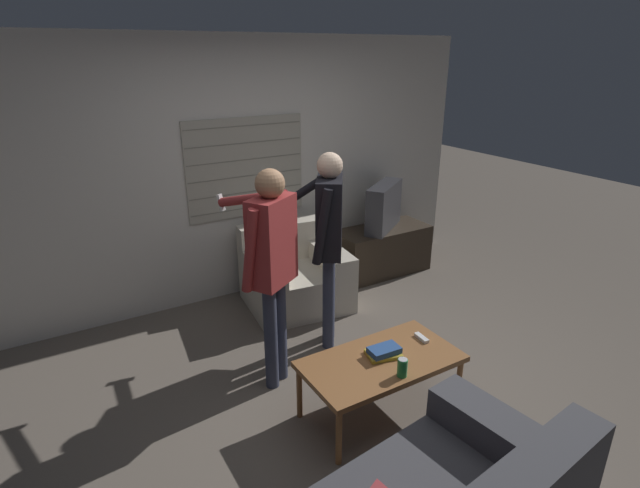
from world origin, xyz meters
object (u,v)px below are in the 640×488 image
object	(u,v)px
person_right_standing	(328,228)
armchair_beige	(294,275)
spare_remote	(422,338)
person_left_standing	(271,255)
coffee_table	(381,364)
tv	(384,207)
soda_can	(402,368)
book_stack	(384,352)

from	to	relation	value
person_right_standing	armchair_beige	bearing A→B (deg)	26.75
armchair_beige	spare_remote	bearing A→B (deg)	100.93
person_left_standing	spare_remote	world-z (taller)	person_left_standing
coffee_table	person_right_standing	xyz separation A→B (m)	(0.17, 0.97, 0.66)
tv	soda_can	distance (m)	2.62
tv	book_stack	size ratio (longest dim) A/B	2.62
person_left_standing	book_stack	distance (m)	1.03
coffee_table	person_left_standing	distance (m)	1.07
tv	person_left_standing	bearing A→B (deg)	-2.63
armchair_beige	book_stack	xyz separation A→B (m)	(-0.24, -1.75, 0.17)
tv	person_left_standing	distance (m)	2.32
tv	person_left_standing	world-z (taller)	person_left_standing
tv	soda_can	size ratio (longest dim) A/B	5.42
person_right_standing	soda_can	distance (m)	1.32
armchair_beige	soda_can	world-z (taller)	armchair_beige
person_left_standing	soda_can	xyz separation A→B (m)	(0.46, -0.92, -0.55)
armchair_beige	soda_can	distance (m)	2.01
person_left_standing	soda_can	distance (m)	1.17
person_right_standing	soda_can	world-z (taller)	person_right_standing
armchair_beige	person_right_standing	world-z (taller)	person_right_standing
tv	book_stack	world-z (taller)	tv
armchair_beige	soda_can	bearing A→B (deg)	88.79
person_left_standing	book_stack	world-z (taller)	person_left_standing
book_stack	soda_can	size ratio (longest dim) A/B	2.07
person_left_standing	book_stack	size ratio (longest dim) A/B	6.42
soda_can	spare_remote	bearing A→B (deg)	33.37
armchair_beige	soda_can	size ratio (longest dim) A/B	8.21
tv	person_left_standing	xyz separation A→B (m)	(-1.95, -1.22, 0.27)
armchair_beige	person_right_standing	size ratio (longest dim) A/B	0.62
coffee_table	tv	xyz separation A→B (m)	(1.49, 1.92, 0.38)
spare_remote	book_stack	bearing A→B (deg)	-171.40
coffee_table	tv	bearing A→B (deg)	52.31
coffee_table	tv	size ratio (longest dim) A/B	1.59
coffee_table	book_stack	world-z (taller)	book_stack
book_stack	spare_remote	distance (m)	0.37
book_stack	soda_can	xyz separation A→B (m)	(-0.04, -0.24, 0.03)
tv	armchair_beige	bearing A→B (deg)	-27.30
person_right_standing	soda_can	xyz separation A→B (m)	(-0.17, -1.19, -0.56)
book_stack	tv	bearing A→B (deg)	52.69
armchair_beige	book_stack	distance (m)	1.77
spare_remote	coffee_table	bearing A→B (deg)	-168.77
spare_remote	tv	bearing A→B (deg)	64.33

